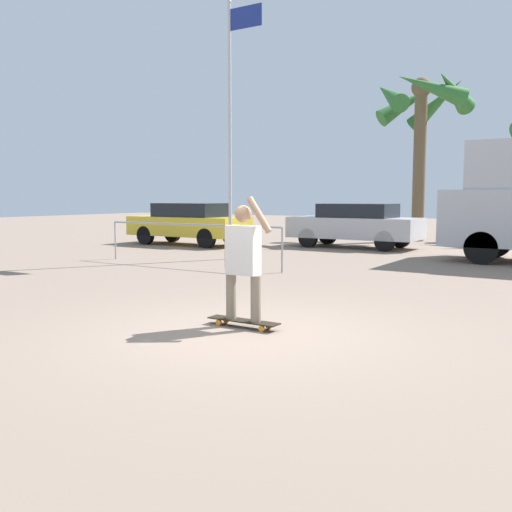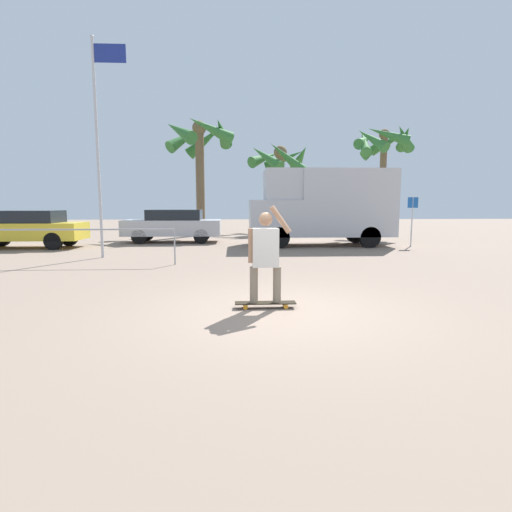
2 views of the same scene
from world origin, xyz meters
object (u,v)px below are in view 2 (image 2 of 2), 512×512
object	(u,v)px
parked_car_silver	(173,225)
flagpole	(99,133)
person_skateboarder	(265,252)
street_sign	(412,215)
camper_van	(323,205)
parked_car_yellow	(26,228)
skateboard	(265,303)
palm_tree_far_left	(200,142)
palm_tree_center_background	(280,163)
palm_tree_near_van	(383,144)

from	to	relation	value
parked_car_silver	flagpole	distance (m)	6.39
person_skateboarder	parked_car_silver	distance (m)	12.60
parked_car_silver	street_sign	distance (m)	10.61
camper_van	parked_car_yellow	world-z (taller)	camper_van
camper_van	parked_car_yellow	xyz separation A→B (m)	(-12.28, -0.40, -0.94)
person_skateboarder	flagpole	size ratio (longest dim) A/B	0.24
parked_car_silver	flagpole	world-z (taller)	flagpole
street_sign	flagpole	bearing A→B (deg)	-166.16
skateboard	person_skateboarder	xyz separation A→B (m)	(-0.00, 0.00, 0.90)
palm_tree_far_left	street_sign	size ratio (longest dim) A/B	3.19
palm_tree_center_background	flagpole	size ratio (longest dim) A/B	0.80
street_sign	person_skateboarder	bearing A→B (deg)	-125.38
flagpole	person_skateboarder	bearing A→B (deg)	-54.43
parked_car_yellow	camper_van	bearing A→B (deg)	1.89
palm_tree_far_left	street_sign	world-z (taller)	palm_tree_far_left
camper_van	parked_car_silver	distance (m)	6.99
palm_tree_center_background	skateboard	bearing A→B (deg)	-97.12
person_skateboarder	parked_car_yellow	distance (m)	13.42
camper_van	palm_tree_far_left	world-z (taller)	palm_tree_far_left
person_skateboarder	palm_tree_far_left	size ratio (longest dim) A/B	0.25
person_skateboarder	parked_car_yellow	bearing A→B (deg)	132.13
parked_car_silver	parked_car_yellow	xyz separation A→B (m)	(-5.59, -2.18, 0.00)
skateboard	flagpole	xyz separation A→B (m)	(-4.88, 6.83, 3.97)
parked_car_silver	person_skateboarder	bearing A→B (deg)	-74.27
parked_car_yellow	flagpole	size ratio (longest dim) A/B	0.64
person_skateboarder	street_sign	xyz separation A→B (m)	(6.91, 9.73, 0.36)
skateboard	palm_tree_center_background	distance (m)	19.63
palm_tree_center_background	flagpole	distance (m)	14.18
palm_tree_near_van	parked_car_yellow	bearing A→B (deg)	-162.79
street_sign	palm_tree_center_background	bearing A→B (deg)	116.06
parked_car_silver	skateboard	bearing A→B (deg)	-74.27
palm_tree_near_van	street_sign	world-z (taller)	palm_tree_near_van
palm_tree_center_background	palm_tree_far_left	distance (m)	5.59
palm_tree_far_left	palm_tree_near_van	bearing A→B (deg)	-6.87
skateboard	flagpole	world-z (taller)	flagpole
person_skateboarder	parked_car_silver	xyz separation A→B (m)	(-3.42, 12.13, -0.17)
palm_tree_near_van	palm_tree_center_background	size ratio (longest dim) A/B	1.07
palm_tree_near_van	flagpole	world-z (taller)	flagpole
palm_tree_center_background	flagpole	bearing A→B (deg)	-120.79
person_skateboarder	palm_tree_near_van	xyz separation A→B (m)	(7.50, 15.06, 4.00)
skateboard	street_sign	world-z (taller)	street_sign
parked_car_silver	street_sign	size ratio (longest dim) A/B	2.16
parked_car_silver	palm_tree_far_left	xyz separation A→B (m)	(0.99, 4.13, 4.41)
person_skateboarder	palm_tree_far_left	distance (m)	16.98
camper_van	palm_tree_center_background	bearing A→B (deg)	95.94
person_skateboarder	camper_van	bearing A→B (deg)	72.44
person_skateboarder	parked_car_silver	size ratio (longest dim) A/B	0.37
camper_van	street_sign	size ratio (longest dim) A/B	2.93
palm_tree_center_background	parked_car_yellow	bearing A→B (deg)	-141.48
palm_tree_near_van	palm_tree_far_left	distance (m)	10.00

